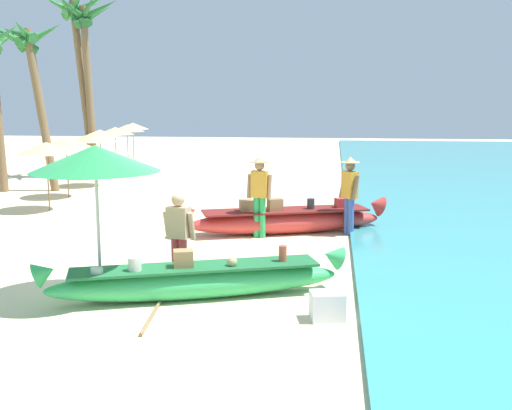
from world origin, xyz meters
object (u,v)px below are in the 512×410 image
Objects in this scene: person_vendor_hatted at (259,191)px; person_vendor_assistant at (350,190)px; cooler_box at (327,306)px; boat_green_foreground at (196,280)px; palm_tree_mid_cluster at (30,56)px; palm_tree_tall_inland at (85,32)px; person_tourist_customer at (179,233)px; paddle at (158,306)px; palm_tree_far_behind at (76,28)px; boat_red_midground at (286,220)px; patio_umbrella_large at (95,159)px.

person_vendor_hatted reaches higher than person_vendor_assistant.
person_vendor_hatted is 3.94× the size of cooler_box.
palm_tree_mid_cluster reaches higher than boat_green_foreground.
palm_tree_tall_inland is 14.86× the size of cooler_box.
palm_tree_tall_inland is (-7.02, 13.60, 4.75)m from person_tourist_customer.
person_tourist_customer is 16.02m from palm_tree_tall_inland.
paddle is at bearing -100.83° from person_vendor_hatted.
person_tourist_customer is 1.49m from paddle.
palm_tree_tall_inland is 3.70× the size of paddle.
boat_green_foreground is 5.55m from person_vendor_assistant.
palm_tree_far_behind is (-7.46, 13.83, 4.93)m from person_tourist_customer.
palm_tree_far_behind reaches higher than person_tourist_customer.
patio_umbrella_large reaches higher than boat_red_midground.
person_vendor_assistant is at bearing 63.33° from boat_green_foreground.
palm_tree_far_behind is (-10.37, 9.63, 4.76)m from person_vendor_assistant.
person_tourist_customer is at bearing 40.93° from patio_umbrella_large.
person_vendor_assistant reaches higher than boat_red_midground.
palm_tree_mid_cluster reaches higher than person_tourist_customer.
person_tourist_customer reaches higher than cooler_box.
boat_green_foreground is 2.52× the size of paddle.
boat_green_foreground is at bearing 149.23° from cooler_box.
cooler_box is at bearing -4.46° from paddle.
boat_red_midground is 2.60× the size of person_vendor_hatted.
boat_red_midground is 3.08× the size of person_tourist_customer.
person_tourist_customer is 16.46m from palm_tree_far_behind.
person_tourist_customer is at bearing -124.70° from person_vendor_assistant.
patio_umbrella_large is 1.28× the size of paddle.
palm_tree_far_behind is (0.02, 3.83, 1.32)m from palm_tree_mid_cluster.
person_vendor_hatted is at bearing 79.17° from paddle.
palm_tree_tall_inland reaches higher than palm_tree_mid_cluster.
palm_tree_mid_cluster is (-6.45, 10.89, 2.31)m from patio_umbrella_large.
cooler_box is (9.95, -15.26, -5.60)m from palm_tree_far_behind.
person_vendor_hatted is (-0.55, -0.53, 0.75)m from boat_red_midground.
patio_umbrella_large is at bearing -67.56° from palm_tree_tall_inland.
palm_tree_far_behind is at bearing 129.53° from person_vendor_hatted.
boat_green_foreground is 13.97m from palm_tree_mid_cluster.
palm_tree_tall_inland is at bearing 112.44° from patio_umbrella_large.
palm_tree_mid_cluster is at bearing 126.81° from person_tourist_customer.
boat_green_foreground is 2.61× the size of person_vendor_assistant.
boat_green_foreground is 17.44m from palm_tree_far_behind.
paddle is at bearing -18.50° from patio_umbrella_large.
boat_red_midground is at bearing -47.16° from palm_tree_far_behind.
boat_red_midground is at bearing -47.91° from palm_tree_tall_inland.
boat_green_foreground is 10.11× the size of cooler_box.
patio_umbrella_large is at bearing -173.00° from boat_green_foreground.
palm_tree_far_behind is at bearing 152.59° from palm_tree_tall_inland.
palm_tree_tall_inland is 18.59m from cooler_box.
person_vendor_assistant is 0.26× the size of palm_tree_tall_inland.
patio_umbrella_large is (-1.95, -4.58, 1.11)m from person_vendor_hatted.
person_vendor_hatted is at bearing -165.49° from person_vendor_assistant.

